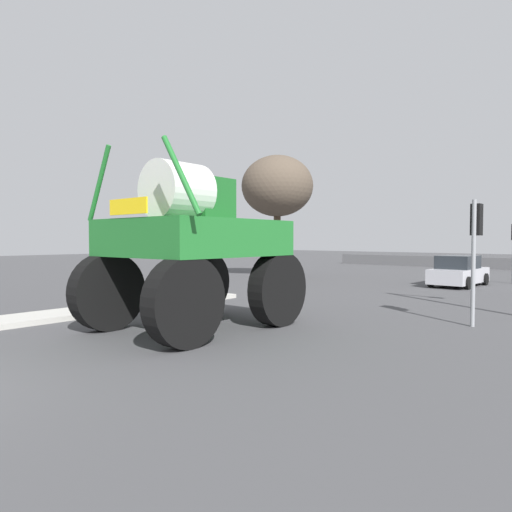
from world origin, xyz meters
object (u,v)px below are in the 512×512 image
(oversize_sprayer, at_px, (193,246))
(traffic_signal_near_right, at_px, (476,234))
(sedan_ahead, at_px, (458,272))
(traffic_signal_near_left, at_px, (204,225))
(bare_tree_left, at_px, (277,187))

(oversize_sprayer, distance_m, traffic_signal_near_right, 7.47)
(oversize_sprayer, bearing_deg, traffic_signal_near_right, -47.58)
(sedan_ahead, xyz_separation_m, traffic_signal_near_left, (-7.02, -10.47, 2.19))
(sedan_ahead, relative_size, traffic_signal_near_left, 1.04)
(traffic_signal_near_left, xyz_separation_m, bare_tree_left, (-3.00, 8.62, 2.61))
(traffic_signal_near_left, bearing_deg, bare_tree_left, 109.20)
(traffic_signal_near_right, xyz_separation_m, bare_tree_left, (-13.72, 8.62, 3.07))
(oversize_sprayer, xyz_separation_m, bare_tree_left, (-8.36, 13.81, 3.39))
(traffic_signal_near_right, bearing_deg, sedan_ahead, 109.49)
(oversize_sprayer, height_order, bare_tree_left, bare_tree_left)
(traffic_signal_near_left, distance_m, bare_tree_left, 9.50)
(sedan_ahead, bearing_deg, oversize_sprayer, 174.82)
(sedan_ahead, xyz_separation_m, bare_tree_left, (-10.02, -1.85, 4.80))
(traffic_signal_near_left, height_order, bare_tree_left, bare_tree_left)
(oversize_sprayer, xyz_separation_m, sedan_ahead, (1.66, 15.66, -1.41))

